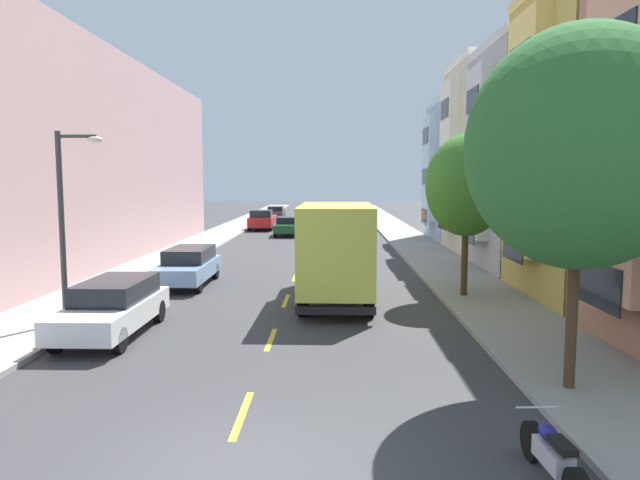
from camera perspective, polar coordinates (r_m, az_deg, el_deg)
ground_plane at (r=38.39m, az=-1.25°, el=-0.44°), size 160.00×160.00×0.00m
sidewalk_left at (r=37.39m, az=-12.32°, el=-0.64°), size 3.20×120.00×0.14m
sidewalk_right at (r=36.76m, az=9.74°, el=-0.70°), size 3.20×120.00×0.14m
lane_centerline_dashes at (r=32.93m, az=-1.66°, el=-1.50°), size 0.14×47.20×0.01m
townhouse_third_dove_grey at (r=30.27m, az=26.70°, el=6.92°), size 12.55×6.50×10.64m
townhouse_fourth_cream at (r=36.78m, az=23.48°, el=7.18°), size 14.34×6.50×11.15m
townhouse_fifth_powder_blue at (r=42.77m, az=18.94°, el=6.23°), size 12.60×6.50×9.84m
apartment_block_opposite at (r=32.04m, az=-27.63°, el=7.07°), size 10.00×36.00×10.55m
street_tree_nearest at (r=12.27m, az=24.30°, el=8.26°), size 4.35×4.35×7.10m
street_tree_second at (r=21.13m, az=14.29°, el=5.25°), size 2.89×2.89×5.77m
street_lamp at (r=17.96m, az=-23.72°, el=2.69°), size 1.35×0.28×5.51m
delivery_box_truck at (r=20.20m, az=1.64°, el=-0.69°), size 2.50×7.35×3.45m
parked_suv_orange at (r=59.67m, az=3.86°, el=2.78°), size 2.07×4.85×1.93m
parked_pickup_red at (r=50.12m, az=-5.70°, el=1.98°), size 2.01×5.30×1.73m
parked_sedan_charcoal at (r=62.39m, az=-4.41°, el=2.70°), size 1.84×4.51×1.43m
parked_wagon_sky at (r=24.16m, az=-12.90°, el=-2.46°), size 1.82×4.70×1.50m
parked_pickup_burgundy at (r=53.57m, az=4.09°, el=2.25°), size 2.03×5.31×1.73m
parked_wagon_white at (r=17.02m, az=-19.78°, el=-6.17°), size 1.86×4.71×1.50m
moving_forest_sedan at (r=44.61m, az=-3.22°, el=1.41°), size 1.80×4.50×1.43m
parked_motorcycle at (r=9.24m, az=22.02°, el=-19.22°), size 0.62×2.05×0.90m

